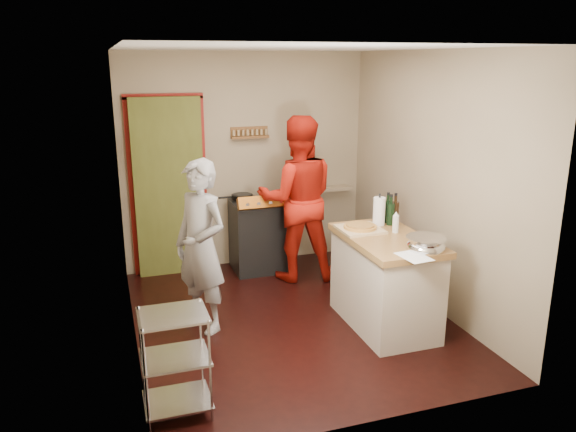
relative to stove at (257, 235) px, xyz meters
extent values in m
plane|color=black|center=(-0.05, -1.42, -0.45)|extent=(3.50, 3.50, 0.00)
cube|color=gray|center=(-0.05, 0.33, 0.85)|extent=(3.00, 0.04, 2.60)
cube|color=#565B23|center=(-1.00, 0.38, 0.60)|extent=(0.80, 0.40, 2.10)
cube|color=maroon|center=(-1.42, 0.31, 0.60)|extent=(0.06, 0.06, 2.10)
cube|color=maroon|center=(-0.58, 0.31, 0.60)|extent=(0.06, 0.06, 2.10)
cube|color=maroon|center=(-1.00, 0.31, 1.65)|extent=(0.90, 0.06, 0.06)
cube|color=brown|center=(0.00, 0.28, 1.15)|extent=(0.46, 0.09, 0.03)
cube|color=brown|center=(0.00, 0.32, 1.21)|extent=(0.46, 0.02, 0.12)
cube|color=olive|center=(0.00, 0.28, 1.21)|extent=(0.42, 0.04, 0.07)
cube|color=gray|center=(0.90, 0.23, 0.45)|extent=(0.80, 0.18, 0.04)
cube|color=black|center=(0.70, 0.23, 0.57)|extent=(0.10, 0.14, 0.22)
cube|color=gray|center=(-1.55, -1.42, 0.85)|extent=(0.04, 3.50, 2.60)
cube|color=gray|center=(1.45, -1.42, 0.85)|extent=(0.04, 3.50, 2.60)
cube|color=white|center=(-0.05, -1.42, 2.16)|extent=(3.00, 3.50, 0.02)
cube|color=black|center=(0.00, 0.01, -0.05)|extent=(0.60, 0.55, 0.80)
cube|color=black|center=(0.00, 0.01, 0.38)|extent=(0.60, 0.55, 0.06)
cube|color=brown|center=(0.00, -0.27, 0.47)|extent=(0.60, 0.15, 0.17)
cylinder|color=black|center=(-0.15, 0.14, 0.46)|extent=(0.26, 0.26, 0.05)
cylinder|color=silver|center=(-1.55, -2.80, -0.05)|extent=(0.02, 0.02, 0.80)
cylinder|color=silver|center=(-1.11, -2.80, -0.05)|extent=(0.02, 0.02, 0.80)
cylinder|color=silver|center=(-1.55, -2.44, -0.05)|extent=(0.02, 0.02, 0.80)
cylinder|color=silver|center=(-1.11, -2.44, -0.05)|extent=(0.02, 0.02, 0.80)
cube|color=silver|center=(-1.33, -2.62, -0.35)|extent=(0.48, 0.40, 0.02)
cube|color=silver|center=(-1.33, -2.62, 0.00)|extent=(0.48, 0.40, 0.02)
cube|color=silver|center=(-1.33, -2.62, 0.33)|extent=(0.48, 0.40, 0.02)
cube|color=beige|center=(0.77, -1.82, -0.03)|extent=(0.65, 1.14, 0.84)
cube|color=olive|center=(0.77, -1.82, 0.42)|extent=(0.71, 1.20, 0.06)
cube|color=#E0B688|center=(0.61, -1.56, 0.46)|extent=(0.40, 0.40, 0.02)
cylinder|color=#C3893D|center=(0.61, -1.56, 0.49)|extent=(0.32, 0.32, 0.02)
ellipsoid|color=silver|center=(0.91, -2.25, 0.51)|extent=(0.35, 0.35, 0.11)
cylinder|color=white|center=(0.87, -1.44, 0.59)|extent=(0.12, 0.12, 0.28)
cylinder|color=silver|center=(0.90, -1.73, 0.54)|extent=(0.06, 0.06, 0.17)
cube|color=white|center=(0.72, -2.39, 0.45)|extent=(0.24, 0.32, 0.00)
cylinder|color=black|center=(1.00, -1.39, 0.61)|extent=(0.08, 0.08, 0.31)
cylinder|color=black|center=(1.05, -1.44, 0.61)|extent=(0.08, 0.08, 0.31)
cylinder|color=black|center=(0.98, -1.48, 0.61)|extent=(0.08, 0.08, 0.31)
imported|color=#9D9DA1|center=(-0.90, -1.33, 0.37)|extent=(0.66, 0.72, 1.64)
imported|color=#AD170B|center=(0.38, -0.38, 0.50)|extent=(1.06, 0.90, 1.91)
camera|label=1|loc=(-1.69, -6.28, 2.06)|focal=35.00mm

